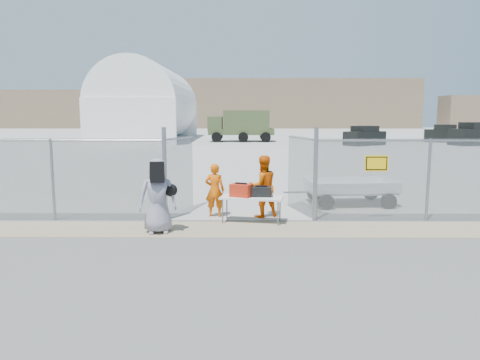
{
  "coord_description": "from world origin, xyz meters",
  "views": [
    {
      "loc": [
        0.08,
        -10.29,
        2.87
      ],
      "look_at": [
        0.0,
        2.0,
        1.1
      ],
      "focal_mm": 35.0,
      "sensor_mm": 36.0,
      "label": 1
    }
  ],
  "objects_px": {
    "utility_trailer": "(350,191)",
    "folding_table": "(252,210)",
    "security_worker_left": "(215,190)",
    "security_worker_right": "(263,186)",
    "visitor": "(158,196)"
  },
  "relations": [
    {
      "from": "security_worker_right",
      "to": "visitor",
      "type": "height_order",
      "value": "visitor"
    },
    {
      "from": "security_worker_right",
      "to": "visitor",
      "type": "relative_size",
      "value": 0.95
    },
    {
      "from": "security_worker_left",
      "to": "utility_trailer",
      "type": "xyz_separation_m",
      "value": [
        4.15,
        1.76,
        -0.32
      ]
    },
    {
      "from": "utility_trailer",
      "to": "visitor",
      "type": "bearing_deg",
      "value": -151.67
    },
    {
      "from": "security_worker_left",
      "to": "security_worker_right",
      "type": "height_order",
      "value": "security_worker_right"
    },
    {
      "from": "visitor",
      "to": "security_worker_right",
      "type": "bearing_deg",
      "value": 23.64
    },
    {
      "from": "folding_table",
      "to": "security_worker_right",
      "type": "relative_size",
      "value": 0.95
    },
    {
      "from": "folding_table",
      "to": "utility_trailer",
      "type": "distance_m",
      "value": 3.98
    },
    {
      "from": "security_worker_left",
      "to": "visitor",
      "type": "height_order",
      "value": "visitor"
    },
    {
      "from": "folding_table",
      "to": "visitor",
      "type": "bearing_deg",
      "value": -144.32
    },
    {
      "from": "security_worker_right",
      "to": "visitor",
      "type": "xyz_separation_m",
      "value": [
        -2.59,
        -1.78,
        0.05
      ]
    },
    {
      "from": "folding_table",
      "to": "security_worker_right",
      "type": "distance_m",
      "value": 0.92
    },
    {
      "from": "security_worker_left",
      "to": "visitor",
      "type": "relative_size",
      "value": 0.82
    },
    {
      "from": "utility_trailer",
      "to": "folding_table",
      "type": "bearing_deg",
      "value": -146.91
    },
    {
      "from": "utility_trailer",
      "to": "security_worker_right",
      "type": "bearing_deg",
      "value": -152.97
    }
  ]
}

